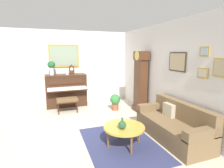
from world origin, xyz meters
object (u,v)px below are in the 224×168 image
Objects in this scene: coffee_table at (124,128)px; teacup at (67,74)px; grandfather_clock at (140,83)px; piano at (66,90)px; flower_vase at (51,66)px; potted_plant at (115,101)px; piano_bench at (67,100)px; couch at (173,125)px; mantel_clock at (72,70)px; green_jug at (122,125)px.

coffee_table is 7.59× the size of teacup.
grandfather_clock reaches higher than teacup.
flower_vase is (0.00, -0.48, 0.90)m from piano.
coffee_table is 1.57× the size of potted_plant.
piano_bench is at bearing -9.25° from teacup.
teacup is 1.97m from potted_plant.
piano_bench is 3.43m from couch.
teacup is (0.14, 0.05, 0.61)m from piano.
coffee_table is 3.44m from teacup.
piano_bench is at bearing -19.93° from mantel_clock.
couch is at bearing 38.53° from piano_bench.
piano is at bearing -160.95° from teacup.
teacup is (0.14, 0.52, -0.29)m from flower_vase.
flower_vase is at bearing -90.04° from mantel_clock.
potted_plant is (1.08, 1.31, -1.04)m from mantel_clock.
potted_plant is at bearing 78.97° from piano_bench.
potted_plant reaches higher than piano_bench.
couch is at bearing 31.09° from piano.
coffee_table is 3.79m from flower_vase.
potted_plant is at bearing 61.82° from flower_vase.
grandfather_clock reaches higher than piano.
coffee_table is at bearing 10.79° from mantel_clock.
couch is at bearing 86.29° from coffee_table.
grandfather_clock is at bearing 143.13° from coffee_table.
grandfather_clock reaches higher than green_jug.
grandfather_clock is at bearing 142.93° from green_jug.
piano reaches higher than couch.
mantel_clock reaches higher than teacup.
couch reaches higher than potted_plant.
grandfather_clock is (1.48, 2.28, 0.36)m from piano.
grandfather_clock is 8.46× the size of green_jug.
couch is at bearing 91.17° from green_jug.
couch is 3.28× the size of flower_vase.
coffee_table is at bearing 19.47° from piano_bench.
green_jug reaches higher than piano_bench.
couch is 16.38× the size of teacup.
piano_bench is 1.40m from flower_vase.
green_jug is at bearing 12.28° from teacup.
piano_bench is 1.84× the size of mantel_clock.
couch is 1.32m from green_jug.
potted_plant is (0.31, 1.59, -0.08)m from piano_bench.
couch is (3.45, 2.08, -0.29)m from piano.
piano is 1.02m from flower_vase.
couch is at bearing 31.53° from teacup.
grandfather_clock is 17.50× the size of teacup.
flower_vase is at bearing -104.51° from teacup.
teacup is at bearing -52.44° from mantel_clock.
potted_plant is (0.94, 1.49, -0.89)m from teacup.
potted_plant is at bearing 54.91° from piano.
piano is at bearing -90.49° from mantel_clock.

